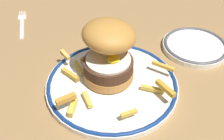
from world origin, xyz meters
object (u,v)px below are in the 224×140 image
object	(u,v)px
dinner_plate	(112,84)
burger	(109,51)
fork	(22,23)
side_plate	(195,46)

from	to	relation	value
dinner_plate	burger	world-z (taller)	burger
dinner_plate	burger	size ratio (longest dim) A/B	2.16
dinner_plate	burger	xyz separation A→B (cm)	(0.00, 2.55, 6.57)
burger	fork	world-z (taller)	burger
fork	side_plate	bearing A→B (deg)	-28.58
side_plate	fork	size ratio (longest dim) A/B	1.06
dinner_plate	side_plate	distance (cm)	23.69
burger	fork	xyz separation A→B (cm)	(-17.75, 27.08, -7.23)
side_plate	burger	bearing A→B (deg)	-166.87
burger	fork	size ratio (longest dim) A/B	0.86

